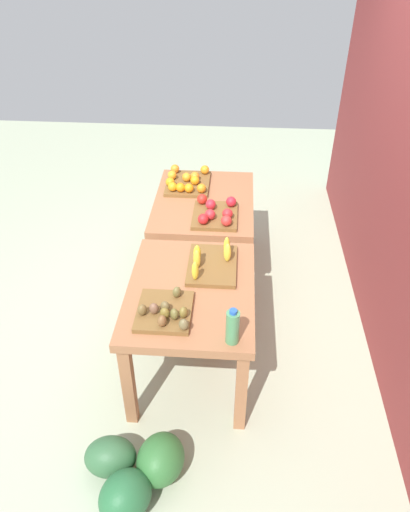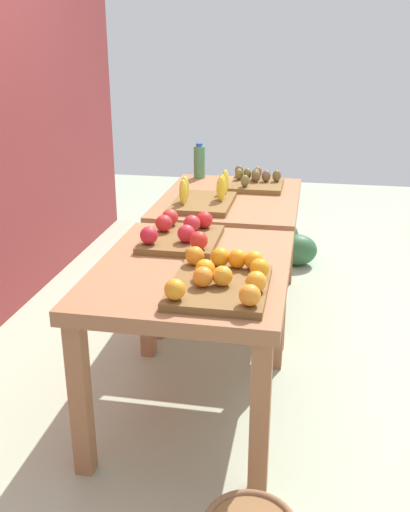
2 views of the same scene
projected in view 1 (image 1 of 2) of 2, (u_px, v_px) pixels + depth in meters
ground_plane at (199, 312)px, 3.95m from camera, size 8.00×8.00×0.00m
display_table_left at (204, 211)px, 4.04m from camera, size 1.04×0.80×0.72m
display_table_right at (191, 301)px, 3.13m from camera, size 1.04×0.80×0.72m
orange_bin at (187, 182)px, 4.14m from camera, size 0.45×0.38×0.11m
apple_bin at (215, 213)px, 3.73m from camera, size 0.41×0.34×0.11m
banana_crate at (211, 263)px, 3.22m from camera, size 0.44×0.32×0.17m
kiwi_bin at (165, 311)px, 2.85m from camera, size 0.36×0.32×0.10m
water_bottle at (233, 327)px, 2.64m from camera, size 0.08×0.08×0.23m
watermelon_pile at (135, 471)px, 2.72m from camera, size 0.60×0.62×0.27m
wicker_basket at (176, 209)px, 5.02m from camera, size 0.30×0.30×0.23m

